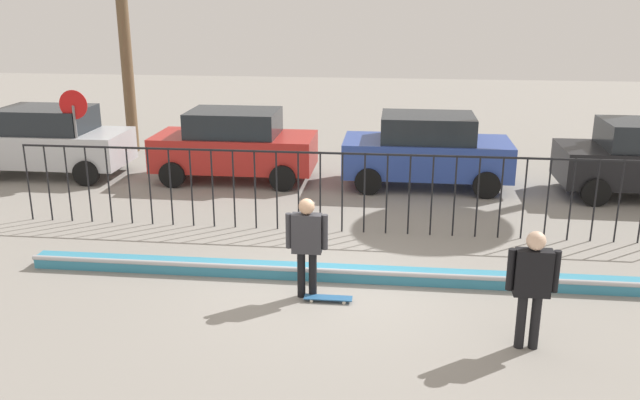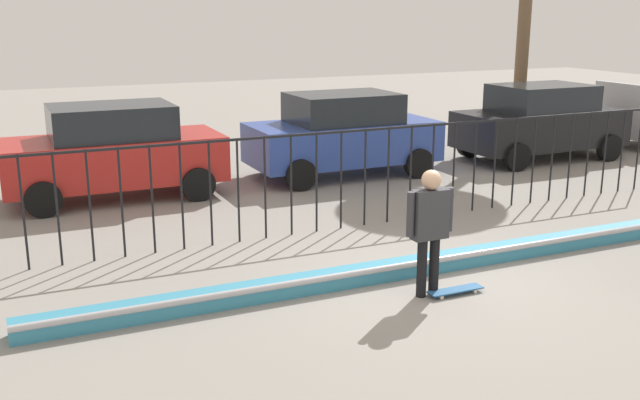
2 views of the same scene
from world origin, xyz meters
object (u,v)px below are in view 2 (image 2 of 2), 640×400
object	(u,v)px
parked_car_red	(113,151)
parked_car_blue	(343,134)
parked_car_black	(540,121)
skateboarder	(430,221)
skateboard	(455,290)

from	to	relation	value
parked_car_red	parked_car_blue	world-z (taller)	same
parked_car_blue	parked_car_black	size ratio (longest dim) A/B	1.00
skateboarder	skateboard	xyz separation A→B (m)	(0.37, -0.13, -0.98)
parked_car_blue	parked_car_red	bearing A→B (deg)	-177.96
parked_car_red	parked_car_black	world-z (taller)	same
parked_car_blue	skateboarder	bearing A→B (deg)	-104.55
parked_car_black	skateboarder	bearing A→B (deg)	-140.21
skateboarder	parked_car_black	size ratio (longest dim) A/B	0.40
skateboard	parked_car_blue	world-z (taller)	parked_car_blue
skateboarder	parked_car_blue	bearing A→B (deg)	64.17
skateboarder	parked_car_red	distance (m)	7.71
skateboard	parked_car_blue	size ratio (longest dim) A/B	0.19
parked_car_red	parked_car_black	bearing A→B (deg)	-2.70
parked_car_blue	skateboard	bearing A→B (deg)	-101.54
skateboarder	parked_car_blue	xyz separation A→B (m)	(2.20, 7.07, -0.06)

